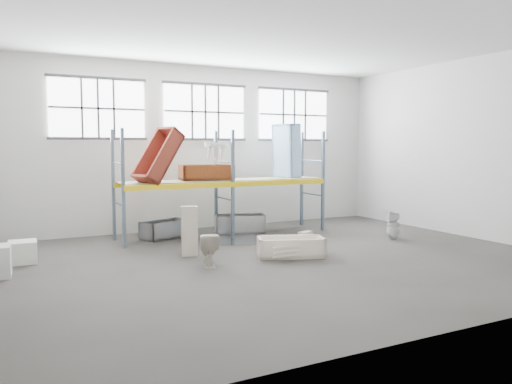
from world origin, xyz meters
TOP-DOWN VIEW (x-y plane):
  - floor at (0.00, 0.00)m, footprint 12.00×10.00m
  - ceiling at (0.00, 0.00)m, footprint 12.00×10.00m
  - wall_back at (0.00, 5.05)m, footprint 12.00×0.10m
  - wall_front at (0.00, -5.05)m, footprint 12.00×0.10m
  - wall_right at (6.05, 0.00)m, footprint 0.10×10.00m
  - window_left at (-3.20, 4.94)m, footprint 2.60×0.04m
  - window_mid at (0.00, 4.94)m, footprint 2.60×0.04m
  - window_right at (3.20, 4.94)m, footprint 2.60×0.04m
  - rack_upright_la at (-3.00, 2.90)m, footprint 0.08×0.08m
  - rack_upright_lb at (-3.00, 4.10)m, footprint 0.08×0.08m
  - rack_upright_ma at (0.00, 2.90)m, footprint 0.08×0.08m
  - rack_upright_mb at (0.00, 4.10)m, footprint 0.08×0.08m
  - rack_upright_ra at (3.00, 2.90)m, footprint 0.08×0.08m
  - rack_upright_rb at (3.00, 4.10)m, footprint 0.08×0.08m
  - rack_beam_front at (0.00, 2.90)m, footprint 6.00×0.10m
  - rack_beam_back at (0.00, 4.10)m, footprint 6.00×0.10m
  - shelf_deck at (0.00, 3.50)m, footprint 5.90×1.10m
  - wet_patch at (0.00, 2.70)m, footprint 1.80×1.80m
  - bathtub_beige at (0.21, 0.14)m, footprint 1.67×1.21m
  - cistern_spare at (0.92, 0.61)m, footprint 0.41×0.30m
  - sink_in_tub at (0.46, 0.49)m, footprint 0.46×0.46m
  - toilet_beige at (-1.83, 0.15)m, footprint 0.58×0.78m
  - cistern_tall at (-1.85, 1.29)m, footprint 0.43×0.34m
  - toilet_white at (3.87, 0.76)m, footprint 0.47×0.46m
  - steel_tub_left at (-1.68, 3.80)m, footprint 1.46×1.09m
  - steel_tub_right at (0.56, 3.65)m, footprint 1.58×1.09m
  - rust_tub_flat at (-0.52, 3.54)m, footprint 1.54×0.87m
  - rust_tub_tilted at (-1.98, 3.29)m, footprint 1.45×1.13m
  - sink_on_shelf at (-0.30, 3.35)m, footprint 0.77×0.66m
  - blue_tub_upright at (2.15, 3.64)m, footprint 0.72×0.89m
  - bucket at (0.38, -0.10)m, footprint 0.39×0.39m
  - carton_far at (-5.35, 2.25)m, footprint 0.61×0.61m

SIDE VIEW (x-z plane):
  - floor at x=0.00m, z-range -0.10..0.00m
  - wet_patch at x=0.00m, z-range 0.00..0.00m
  - sink_in_tub at x=0.46m, z-range 0.09..0.23m
  - bucket at x=0.38m, z-range 0.00..0.36m
  - bathtub_beige at x=0.21m, z-range 0.00..0.45m
  - carton_far at x=-5.35m, z-range 0.00..0.48m
  - steel_tub_left at x=-1.68m, z-range 0.00..0.49m
  - steel_tub_right at x=0.56m, z-range 0.00..0.53m
  - cistern_spare at x=0.92m, z-range 0.10..0.46m
  - toilet_beige at x=-1.83m, z-range 0.00..0.71m
  - toilet_white at x=3.87m, z-range 0.00..0.80m
  - cistern_tall at x=-1.85m, z-range 0.00..1.16m
  - rack_upright_la at x=-3.00m, z-range 0.00..3.00m
  - rack_upright_lb at x=-3.00m, z-range 0.00..3.00m
  - rack_upright_ma at x=0.00m, z-range 0.00..3.00m
  - rack_upright_mb at x=0.00m, z-range 0.00..3.00m
  - rack_upright_ra at x=3.00m, z-range 0.00..3.00m
  - rack_upright_rb at x=3.00m, z-range 0.00..3.00m
  - rack_beam_front at x=0.00m, z-range 1.43..1.57m
  - rack_beam_back at x=0.00m, z-range 1.43..1.57m
  - shelf_deck at x=0.00m, z-range 1.57..1.59m
  - rust_tub_flat at x=-0.52m, z-range 1.61..2.03m
  - sink_on_shelf at x=-0.30m, z-range 1.80..2.39m
  - rust_tub_tilted at x=-1.98m, z-range 1.52..3.07m
  - blue_tub_upright at x=2.15m, z-range 1.56..3.23m
  - wall_back at x=0.00m, z-range 0.00..5.00m
  - wall_front at x=0.00m, z-range 0.00..5.00m
  - wall_right at x=6.05m, z-range 0.00..5.00m
  - window_left at x=-3.20m, z-range 2.80..4.40m
  - window_mid at x=0.00m, z-range 2.80..4.40m
  - window_right at x=3.20m, z-range 2.80..4.40m
  - ceiling at x=0.00m, z-range 5.00..5.10m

